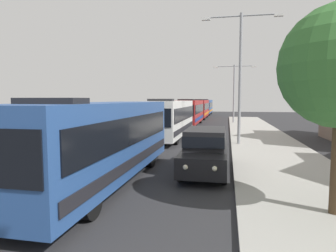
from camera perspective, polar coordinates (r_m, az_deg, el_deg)
bus_lead at (r=11.19m, az=-12.82°, el=-2.48°), size 2.58×10.50×3.21m
bus_second_in_line at (r=23.56m, az=0.30°, el=1.65°), size 2.58×10.50×3.21m
bus_middle at (r=36.01m, az=4.24°, el=2.88°), size 2.58×10.84×3.21m
bus_fourth_in_line at (r=48.55m, az=6.15°, el=3.47°), size 2.58×11.02×3.21m
bus_rear at (r=61.15m, az=7.28°, el=3.82°), size 2.58×11.70×3.21m
white_suv at (r=12.70m, az=7.37°, el=-4.47°), size 1.86×5.11×1.90m
box_truck_oncoming at (r=59.68m, az=3.98°, el=3.82°), size 2.35×6.85×3.15m
streetlamp_mid at (r=20.43m, az=14.03°, el=11.38°), size 5.22×0.28×8.72m
streetlamp_far at (r=39.09m, az=12.85°, el=7.47°), size 5.38×0.28×7.51m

